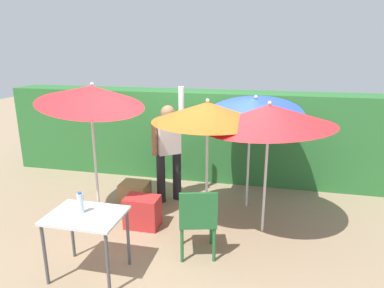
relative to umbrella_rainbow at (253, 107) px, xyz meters
The scene contains 12 objects.
ground_plane 1.95m from the umbrella_rainbow, 140.18° to the right, with size 24.00×24.00×0.00m, color #9E8466.
hedge_row 1.66m from the umbrella_rainbow, 124.96° to the left, with size 8.00×0.70×1.68m, color #2D7033.
umbrella_rainbow is the anchor object (origin of this frame).
umbrella_orange 0.93m from the umbrella_rainbow, 126.43° to the right, with size 1.48×1.48×1.83m.
umbrella_yellow 2.32m from the umbrella_rainbow, 158.13° to the right, with size 1.51×1.49×2.14m.
umbrella_navy 0.78m from the umbrella_rainbow, 72.28° to the right, with size 1.69×1.67×1.84m.
person_vendor 1.48m from the umbrella_rainbow, behind, with size 0.49×0.40×1.88m.
chair_plastic 1.94m from the umbrella_rainbow, 108.97° to the right, with size 0.54×0.54×0.89m.
cooler_box 2.22m from the umbrella_rainbow, 145.54° to the right, with size 0.48×0.33×0.45m, color red.
crate_cardboard 2.35m from the umbrella_rainbow, behind, with size 0.45×0.38×0.34m, color #9E7A4C.
folding_table 2.84m from the umbrella_rainbow, 127.52° to the right, with size 0.80×0.60×0.74m.
bottle_water 2.80m from the umbrella_rainbow, 128.84° to the right, with size 0.07×0.07×0.24m.
Camera 1 is at (1.07, -4.40, 2.46)m, focal length 31.97 mm.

